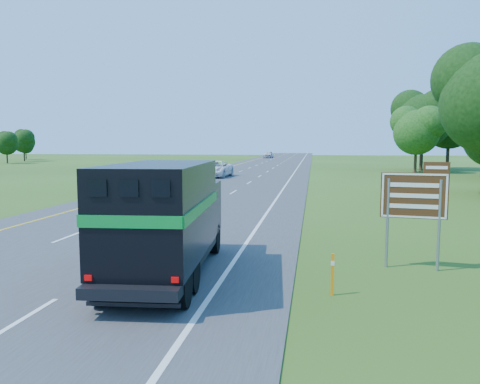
{
  "coord_description": "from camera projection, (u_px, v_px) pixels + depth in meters",
  "views": [
    {
      "loc": [
        7.99,
        -6.71,
        3.82
      ],
      "look_at": [
        4.41,
        15.95,
        1.43
      ],
      "focal_mm": 35.0,
      "sensor_mm": 36.0,
      "label": 1
    }
  ],
  "objects": [
    {
      "name": "exit_sign",
      "position": [
        415.0,
        200.0,
        14.05
      ],
      "size": [
        1.92,
        0.33,
        3.28
      ],
      "rotation": [
        0.0,
        0.0,
        -0.14
      ],
      "color": "gray",
      "rests_on": "ground"
    },
    {
      "name": "delineator",
      "position": [
        332.0,
        273.0,
        11.74
      ],
      "size": [
        0.09,
        0.05,
        1.07
      ],
      "color": "orange",
      "rests_on": "ground"
    },
    {
      "name": "horse_truck",
      "position": [
        166.0,
        216.0,
        13.19
      ],
      "size": [
        2.82,
        7.47,
        3.24
      ],
      "rotation": [
        0.0,
        0.0,
        0.08
      ],
      "color": "black",
      "rests_on": "road"
    },
    {
      "name": "lane_markings",
      "position": [
        248.0,
        174.0,
        57.34
      ],
      "size": [
        11.15,
        260.0,
        0.01
      ],
      "color": "yellow",
      "rests_on": "road"
    },
    {
      "name": "road",
      "position": [
        248.0,
        175.0,
        57.34
      ],
      "size": [
        15.0,
        260.0,
        0.04
      ],
      "primitive_type": "cube",
      "color": "#38383A",
      "rests_on": "ground"
    },
    {
      "name": "white_suv",
      "position": [
        215.0,
        169.0,
        52.78
      ],
      "size": [
        3.31,
        6.7,
        1.83
      ],
      "primitive_type": "imported",
      "rotation": [
        0.0,
        0.0,
        -0.04
      ],
      "color": "white",
      "rests_on": "road"
    },
    {
      "name": "far_car",
      "position": [
        268.0,
        154.0,
        122.29
      ],
      "size": [
        2.52,
        5.41,
        1.79
      ],
      "primitive_type": "imported",
      "rotation": [
        0.0,
        0.0,
        -0.08
      ],
      "color": "silver",
      "rests_on": "road"
    }
  ]
}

